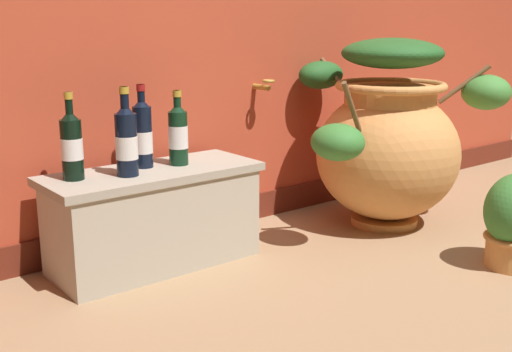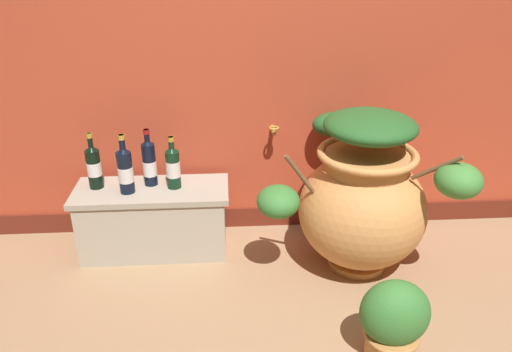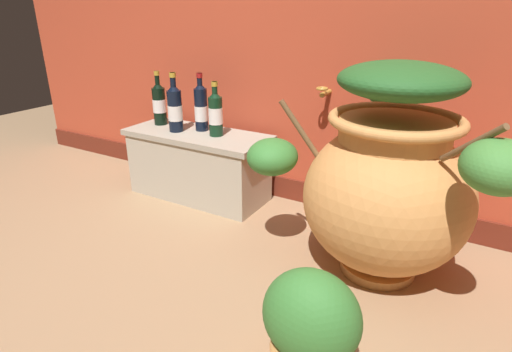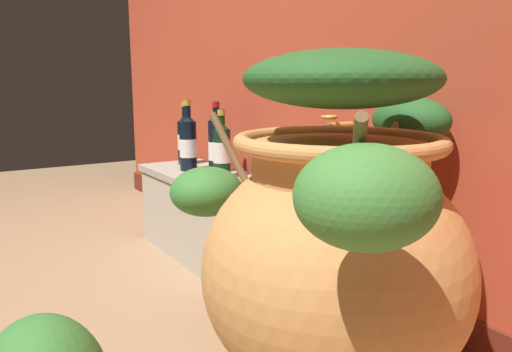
# 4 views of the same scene
# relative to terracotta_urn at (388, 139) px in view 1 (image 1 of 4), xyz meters

# --- Properties ---
(ground_plane) EXTENTS (7.00, 7.00, 0.00)m
(ground_plane) POSITION_rel_terracotta_urn_xyz_m (-0.40, -0.67, -0.39)
(ground_plane) COLOR #9E7A56
(terracotta_urn) EXTENTS (0.97, 0.78, 0.83)m
(terracotta_urn) POSITION_rel_terracotta_urn_xyz_m (0.00, 0.00, 0.00)
(terracotta_urn) COLOR #D68E4C
(terracotta_urn) RESTS_ON ground_plane
(stone_ledge) EXTENTS (0.80, 0.33, 0.37)m
(stone_ledge) POSITION_rel_terracotta_urn_xyz_m (-1.06, 0.21, -0.19)
(stone_ledge) COLOR #B2A893
(stone_ledge) RESTS_ON ground_plane
(wine_bottle_left) EXTENTS (0.07, 0.07, 0.28)m
(wine_bottle_left) POSITION_rel_terracotta_urn_xyz_m (-0.94, 0.22, 0.10)
(wine_bottle_left) COLOR black
(wine_bottle_left) RESTS_ON stone_ledge
(wine_bottle_middle) EXTENTS (0.07, 0.07, 0.31)m
(wine_bottle_middle) POSITION_rel_terracotta_urn_xyz_m (-1.06, 0.27, 0.11)
(wine_bottle_middle) COLOR black
(wine_bottle_middle) RESTS_ON stone_ledge
(wine_bottle_right) EXTENTS (0.08, 0.08, 0.31)m
(wine_bottle_right) POSITION_rel_terracotta_urn_xyz_m (-1.17, 0.18, 0.11)
(wine_bottle_right) COLOR black
(wine_bottle_right) RESTS_ON stone_ledge
(wine_bottle_back) EXTENTS (0.07, 0.07, 0.30)m
(wine_bottle_back) POSITION_rel_terracotta_urn_xyz_m (-1.34, 0.25, 0.10)
(wine_bottle_back) COLOR black
(wine_bottle_back) RESTS_ON stone_ledge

